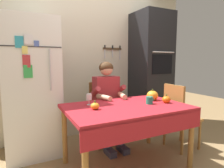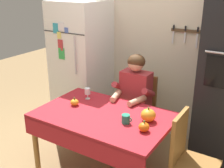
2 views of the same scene
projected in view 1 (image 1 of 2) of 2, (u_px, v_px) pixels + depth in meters
back_wall_assembly at (92, 58)px, 3.25m from camera, size 3.70×0.13×2.60m
refrigerator at (32, 88)px, 2.51m from camera, size 0.68×0.71×1.80m
wall_oven at (151, 72)px, 3.42m from camera, size 0.60×0.64×2.10m
dining_table at (127, 113)px, 2.18m from camera, size 1.40×0.90×0.74m
chair_behind_person at (103, 109)px, 2.92m from camera, size 0.40×0.40×0.93m
seated_person at (108, 97)px, 2.72m from camera, size 0.47×0.55×1.25m
chair_right_side at (178, 114)px, 2.67m from camera, size 0.40×0.40×0.93m
coffee_mug at (149, 100)px, 2.27m from camera, size 0.11×0.08×0.09m
wine_glass at (89, 97)px, 2.21m from camera, size 0.07×0.07×0.13m
pumpkin_large at (95, 106)px, 2.01m from camera, size 0.09×0.09×0.10m
pumpkin_medium at (166, 99)px, 2.33m from camera, size 0.10×0.10×0.11m
pumpkin_small at (152, 95)px, 2.48m from camera, size 0.15×0.15×0.15m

